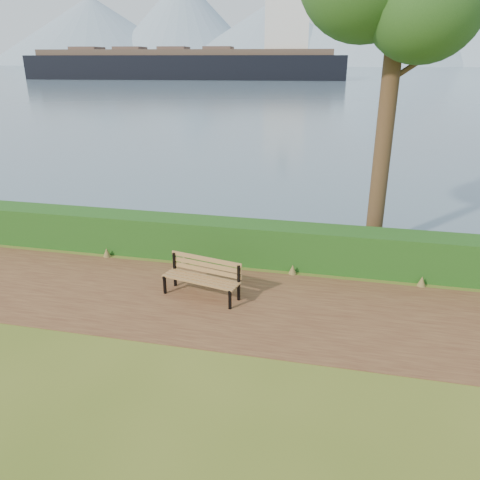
# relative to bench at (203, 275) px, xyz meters

# --- Properties ---
(ground) EXTENTS (140.00, 140.00, 0.00)m
(ground) POSITION_rel_bench_xyz_m (0.16, -0.57, -0.49)
(ground) COLOR #4B5F1B
(ground) RESTS_ON ground
(path) EXTENTS (40.00, 3.40, 0.01)m
(path) POSITION_rel_bench_xyz_m (0.16, -0.27, -0.48)
(path) COLOR #522C1C
(path) RESTS_ON ground
(hedge) EXTENTS (32.00, 0.85, 1.00)m
(hedge) POSITION_rel_bench_xyz_m (0.16, 2.03, 0.01)
(hedge) COLOR #1C4714
(hedge) RESTS_ON ground
(water) EXTENTS (700.00, 510.00, 0.00)m
(water) POSITION_rel_bench_xyz_m (0.16, 259.43, -0.48)
(water) COLOR slate
(water) RESTS_ON ground
(mountains) EXTENTS (585.00, 190.00, 70.00)m
(mountains) POSITION_rel_bench_xyz_m (-9.02, 405.48, 27.21)
(mountains) COLOR #7B93A5
(mountains) RESTS_ON ground
(bench) EXTENTS (1.75, 0.85, 0.85)m
(bench) POSITION_rel_bench_xyz_m (0.00, 0.00, 0.00)
(bench) COLOR black
(bench) RESTS_ON ground
(cargo_ship) EXTENTS (78.34, 20.15, 23.53)m
(cargo_ship) POSITION_rel_bench_xyz_m (-34.57, 108.83, 3.02)
(cargo_ship) COLOR black
(cargo_ship) RESTS_ON ground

